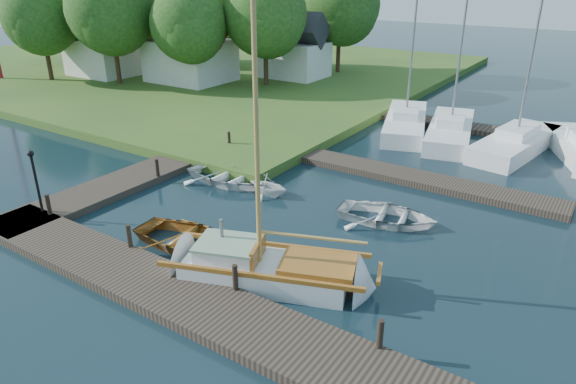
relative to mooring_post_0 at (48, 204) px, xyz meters
The scene contains 31 objects.
ground 9.04m from the mooring_post_0, 33.69° to the left, with size 160.00×160.00×0.00m, color black.
near_dock 7.59m from the mooring_post_0, ahead, with size 18.00×2.20×0.30m, color black.
left_dock 7.04m from the mooring_post_0, 94.09° to the left, with size 2.20×18.00×0.30m, color black.
far_dock 14.93m from the mooring_post_0, 50.44° to the left, with size 14.00×1.60×0.30m, color black.
shore 33.90m from the mooring_post_0, 127.21° to the left, with size 50.00×40.00×0.50m, color #365822.
mooring_post_0 is the anchor object (origin of this frame).
mooring_post_1 4.50m from the mooring_post_0, ahead, with size 0.16×0.16×0.80m, color black.
mooring_post_2 9.00m from the mooring_post_0, ahead, with size 0.16×0.16×0.80m, color black.
mooring_post_3 13.50m from the mooring_post_0, ahead, with size 0.16×0.16×0.80m, color black.
mooring_post_4 5.02m from the mooring_post_0, 84.29° to the left, with size 0.16×0.16×0.80m, color black.
mooring_post_5 10.01m from the mooring_post_0, 87.14° to the left, with size 0.16×0.16×0.80m, color black.
lamp_post 1.27m from the mooring_post_0, behind, with size 0.24×0.24×2.44m.
sailboat 9.45m from the mooring_post_0, ahead, with size 7.39×4.32×9.83m.
dinghy 5.91m from the mooring_post_0, 14.38° to the left, with size 2.90×4.07×0.84m, color brown.
tender_a 7.36m from the mooring_post_0, 64.99° to the left, with size 2.84×3.98×0.82m, color white.
tender_b 8.56m from the mooring_post_0, 50.59° to the left, with size 1.68×1.94×1.02m, color white.
tender_c 12.75m from the mooring_post_0, 33.14° to the left, with size 2.66×3.72×0.77m, color white.
marina_boat_0 19.98m from the mooring_post_0, 70.50° to the left, with size 4.58×8.15×11.57m.
marina_boat_1 20.86m from the mooring_post_0, 63.22° to the left, with size 3.87×7.92×9.77m.
marina_boat_2 22.39m from the mooring_post_0, 54.63° to the left, with size 3.38×7.56×12.04m.
house_a 24.54m from the mooring_post_0, 120.76° to the left, with size 6.30×5.00×6.29m.
house_b 28.03m from the mooring_post_0, 137.17° to the left, with size 5.77×4.50×5.79m.
house_c 27.84m from the mooring_post_0, 103.54° to the left, with size 5.25×4.00×5.28m.
tree_0 27.50m from the mooring_post_0, 146.22° to the left, with size 6.12×6.07×8.28m.
tree_1 24.33m from the mooring_post_0, 134.06° to the left, with size 6.70×6.70×9.20m.
tree_2 22.22m from the mooring_post_0, 118.86° to the left, with size 5.83×5.75×7.82m.
tree_3 24.49m from the mooring_post_0, 105.74° to the left, with size 6.41×6.38×8.74m.
tree_4 31.21m from the mooring_post_0, 118.19° to the left, with size 7.01×7.01×9.66m.
tree_5 34.00m from the mooring_post_0, 131.93° to the left, with size 6.00×5.94×8.10m.
tree_6 35.77m from the mooring_post_0, 143.55° to the left, with size 6.24×6.20×8.46m.
tree_7 31.85m from the mooring_post_0, 98.24° to the left, with size 6.83×6.83×9.38m.
Camera 1 is at (9.68, -14.57, 8.80)m, focal length 32.00 mm.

